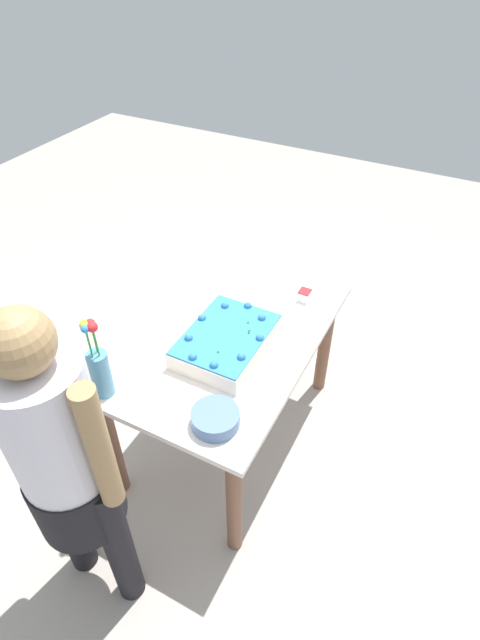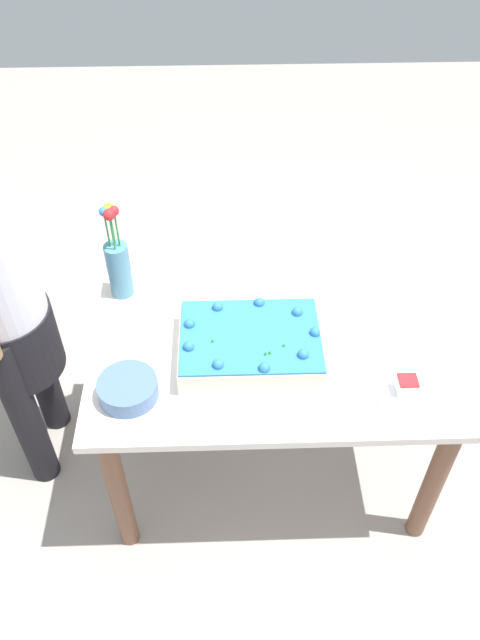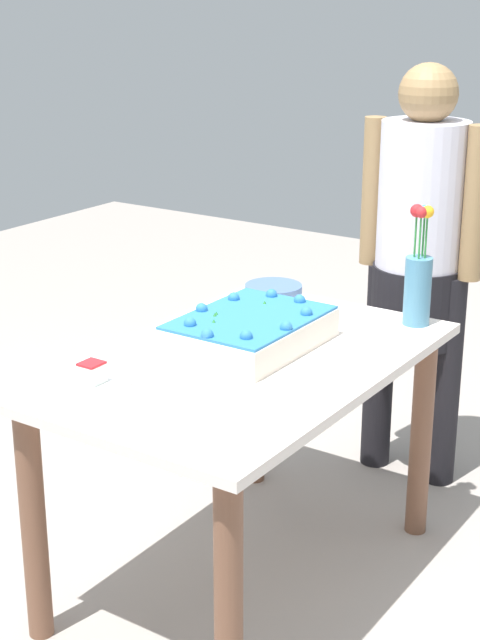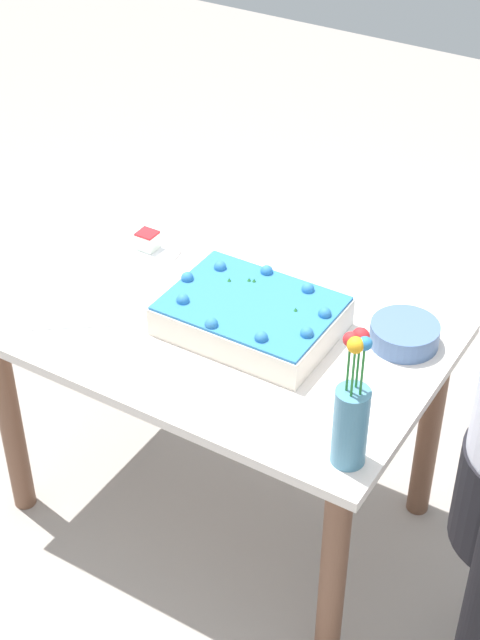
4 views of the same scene
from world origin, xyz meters
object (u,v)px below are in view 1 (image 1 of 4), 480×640
object	(u,v)px
cake_knife	(224,283)
flower_vase	(99,368)
fruit_bowl	(215,418)
sheet_cake	(227,341)
serving_plate_with_slice	(304,299)
person_standing	(65,461)

from	to	relation	value
cake_knife	flower_vase	size ratio (longest dim) A/B	0.60
fruit_bowl	sheet_cake	bearing A→B (deg)	22.62
serving_plate_with_slice	cake_knife	world-z (taller)	serving_plate_with_slice
sheet_cake	serving_plate_with_slice	distance (m)	0.52
sheet_cake	cake_knife	distance (m)	0.50
flower_vase	person_standing	bearing A→B (deg)	-156.25
sheet_cake	person_standing	size ratio (longest dim) A/B	0.31
sheet_cake	person_standing	distance (m)	0.86
flower_vase	cake_knife	bearing A→B (deg)	-4.52
sheet_cake	fruit_bowl	bearing A→B (deg)	-157.38
serving_plate_with_slice	flower_vase	size ratio (longest dim) A/B	0.54
person_standing	fruit_bowl	bearing A→B (deg)	-34.98
serving_plate_with_slice	flower_vase	world-z (taller)	flower_vase
sheet_cake	serving_plate_with_slice	size ratio (longest dim) A/B	2.27
sheet_cake	serving_plate_with_slice	world-z (taller)	sheet_cake
fruit_bowl	flower_vase	bearing A→B (deg)	97.97
serving_plate_with_slice	person_standing	xyz separation A→B (m)	(-1.32, 0.33, 0.11)
serving_plate_with_slice	cake_knife	distance (m)	0.43
serving_plate_with_slice	person_standing	size ratio (longest dim) A/B	0.14
person_standing	serving_plate_with_slice	bearing A→B (deg)	-14.14
fruit_bowl	person_standing	xyz separation A→B (m)	(-0.45, 0.31, 0.10)
flower_vase	fruit_bowl	bearing A→B (deg)	-82.03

